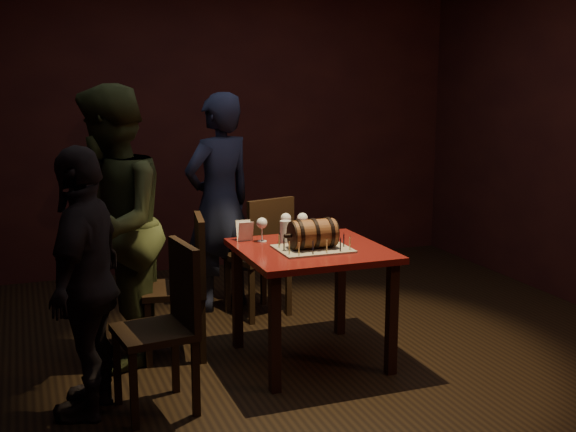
% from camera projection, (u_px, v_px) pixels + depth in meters
% --- Properties ---
extents(room_shell, '(5.04, 5.04, 2.80)m').
position_uv_depth(room_shell, '(303.00, 145.00, 4.43)').
color(room_shell, black).
rests_on(room_shell, ground).
extents(pub_table, '(0.90, 0.90, 0.75)m').
position_uv_depth(pub_table, '(311.00, 264.00, 4.58)').
color(pub_table, '#550F0E').
rests_on(pub_table, ground).
extents(cake_board, '(0.45, 0.35, 0.01)m').
position_uv_depth(cake_board, '(313.00, 249.00, 4.50)').
color(cake_board, gray).
rests_on(cake_board, pub_table).
extents(barrel_cake, '(0.34, 0.20, 0.20)m').
position_uv_depth(barrel_cake, '(313.00, 234.00, 4.48)').
color(barrel_cake, brown).
rests_on(barrel_cake, cake_board).
extents(birthday_candles, '(0.40, 0.30, 0.09)m').
position_uv_depth(birthday_candles, '(313.00, 242.00, 4.49)').
color(birthday_candles, '#E1DB86').
rests_on(birthday_candles, cake_board).
extents(wine_glass_left, '(0.07, 0.07, 0.16)m').
position_uv_depth(wine_glass_left, '(262.00, 224.00, 4.70)').
color(wine_glass_left, silver).
rests_on(wine_glass_left, pub_table).
extents(wine_glass_mid, '(0.07, 0.07, 0.16)m').
position_uv_depth(wine_glass_mid, '(286.00, 219.00, 4.85)').
color(wine_glass_mid, silver).
rests_on(wine_glass_mid, pub_table).
extents(wine_glass_right, '(0.07, 0.07, 0.16)m').
position_uv_depth(wine_glass_right, '(303.00, 219.00, 4.86)').
color(wine_glass_right, silver).
rests_on(wine_glass_right, pub_table).
extents(pint_of_ale, '(0.07, 0.07, 0.15)m').
position_uv_depth(pint_of_ale, '(285.00, 233.00, 4.66)').
color(pint_of_ale, silver).
rests_on(pint_of_ale, pub_table).
extents(menu_card, '(0.10, 0.05, 0.13)m').
position_uv_depth(menu_card, '(245.00, 231.00, 4.73)').
color(menu_card, white).
rests_on(menu_card, pub_table).
extents(chair_back, '(0.50, 0.50, 0.93)m').
position_uv_depth(chair_back, '(263.00, 250.00, 5.44)').
color(chair_back, black).
rests_on(chair_back, ground).
extents(chair_left_rear, '(0.46, 0.46, 0.93)m').
position_uv_depth(chair_left_rear, '(185.00, 278.00, 4.69)').
color(chair_left_rear, black).
rests_on(chair_left_rear, ground).
extents(chair_left_front, '(0.45, 0.45, 0.93)m').
position_uv_depth(chair_left_front, '(168.00, 317.00, 3.94)').
color(chair_left_front, black).
rests_on(chair_left_front, ground).
extents(person_back, '(0.73, 0.61, 1.70)m').
position_uv_depth(person_back, '(219.00, 202.00, 5.62)').
color(person_back, '#1C2039').
rests_on(person_back, ground).
extents(person_left_rear, '(0.87, 1.01, 1.77)m').
position_uv_depth(person_left_rear, '(111.00, 228.00, 4.50)').
color(person_left_rear, '#333B1D').
rests_on(person_left_rear, ground).
extents(person_left_front, '(0.68, 0.93, 1.47)m').
position_uv_depth(person_left_front, '(86.00, 282.00, 3.84)').
color(person_left_front, black).
rests_on(person_left_front, ground).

